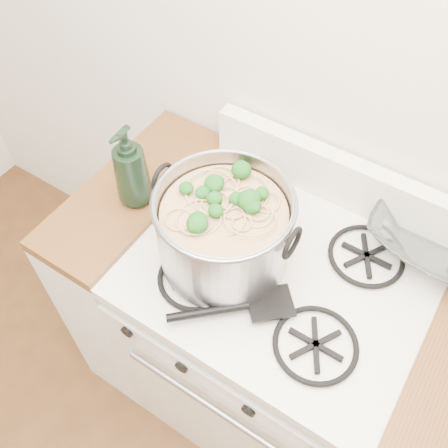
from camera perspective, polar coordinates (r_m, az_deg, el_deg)
gas_range at (r=1.73m, az=5.18°, el=-13.45°), size 0.76×0.66×0.92m
counter_left at (r=1.86m, az=-8.38°, el=-5.19°), size 0.25×0.65×0.92m
stock_pot at (r=1.23m, az=0.00°, el=-0.70°), size 0.37×0.34×0.23m
spatula at (r=1.23m, az=5.34°, el=-8.84°), size 0.42×0.42×0.02m
glass_bowl at (r=1.43m, az=22.55°, el=-1.48°), size 0.15×0.15×0.03m
bottle at (r=1.36m, az=-10.66°, el=6.44°), size 0.10×0.10×0.26m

